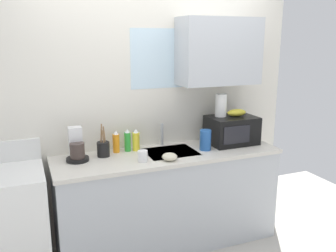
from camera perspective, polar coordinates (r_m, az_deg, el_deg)
kitchen_wall_assembly at (r=3.50m, az=-0.37°, el=4.46°), size 2.83×0.42×2.50m
counter_unit at (r=3.45m, az=0.01°, el=-11.22°), size 2.06×0.63×0.90m
sink_faucet at (r=3.48m, az=-0.97°, el=-1.34°), size 0.03×0.03×0.22m
stove_range at (r=3.25m, az=-23.84°, el=-14.13°), size 0.60×0.60×1.08m
microwave at (r=3.60m, az=9.99°, el=-0.63°), size 0.46×0.35×0.27m
banana_bunch at (r=3.59m, az=10.77°, el=2.08°), size 0.20×0.11×0.07m
paper_towel_roll at (r=3.54m, az=8.34°, el=3.26°), size 0.11×0.11×0.22m
coffee_maker at (r=3.16m, az=-14.22°, el=-3.41°), size 0.19×0.21×0.28m
dish_soap_bottle_yellow at (r=3.34m, az=-5.06°, el=-2.28°), size 0.07×0.07×0.21m
dish_soap_bottle_green at (r=3.33m, az=-6.40°, el=-2.32°), size 0.06×0.06×0.21m
dish_soap_bottle_orange at (r=3.31m, az=-8.18°, el=-2.53°), size 0.06×0.06×0.20m
cereal_canister at (r=3.36m, az=5.92°, el=-2.21°), size 0.10×0.10×0.19m
mug_white at (r=3.05m, az=-4.00°, el=-4.75°), size 0.08×0.08×0.09m
utensil_crock at (r=3.22m, az=-10.16°, el=-3.53°), size 0.11×0.11×0.30m
small_bowl at (r=3.08m, az=0.26°, el=-4.87°), size 0.13×0.13×0.06m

